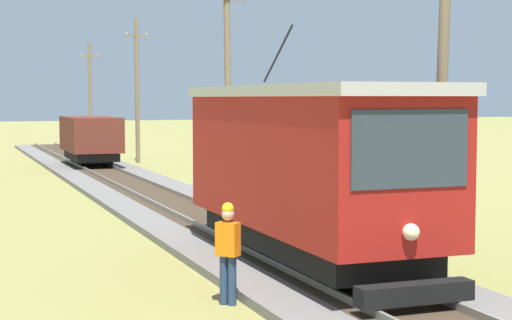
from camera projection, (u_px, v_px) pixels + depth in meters
name	position (u px, v px, depth m)	size (l,w,h in m)	color
red_tram	(308.00, 166.00, 17.01)	(2.60, 8.54, 4.79)	maroon
freight_car	(91.00, 138.00, 41.96)	(2.40, 5.20, 2.31)	maroon
utility_pole_near_tram	(442.00, 77.00, 17.95)	(1.40, 0.53, 7.84)	#7A664C
utility_pole_mid	(228.00, 81.00, 31.41)	(1.40, 0.55, 8.24)	#7A664C
utility_pole_far	(137.00, 89.00, 46.06)	(1.40, 0.38, 7.94)	#7A664C
utility_pole_distant	(90.00, 94.00, 60.75)	(1.40, 0.25, 7.47)	#7A664C
second_worker	(228.00, 249.00, 14.44)	(0.43, 0.44, 1.78)	navy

